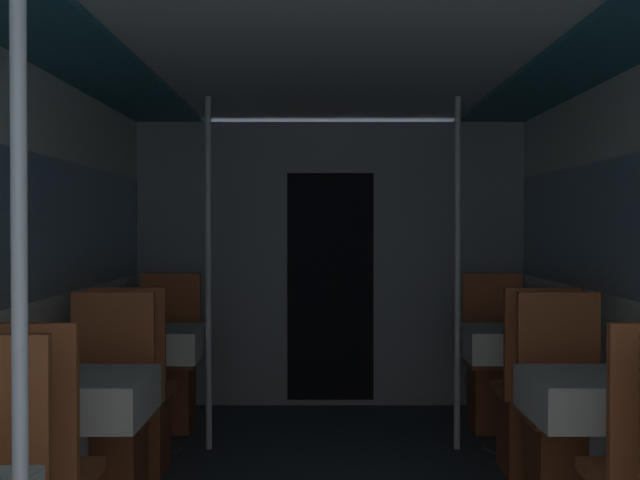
{
  "coord_description": "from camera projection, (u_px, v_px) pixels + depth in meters",
  "views": [
    {
      "loc": [
        -0.08,
        -1.26,
        1.34
      ],
      "look_at": [
        -0.06,
        2.16,
        1.28
      ],
      "focal_mm": 50.0,
      "sensor_mm": 36.0,
      "label": 1
    }
  ],
  "objects": [
    {
      "name": "dining_table_right_1",
      "position": [
        598.0,
        406.0,
        3.65
      ],
      "size": [
        0.6,
        0.6,
        0.73
      ],
      "color": "#4C4C51",
      "rests_on": "ground_plane"
    },
    {
      "name": "dining_table_left_2",
      "position": [
        147.0,
        349.0,
        5.31
      ],
      "size": [
        0.6,
        0.6,
        0.73
      ],
      "color": "#4C4C51",
      "rests_on": "ground_plane"
    },
    {
      "name": "dining_table_left_1",
      "position": [
        70.0,
        406.0,
        3.64
      ],
      "size": [
        0.6,
        0.6,
        0.73
      ],
      "color": "#4C4C51",
      "rests_on": "ground_plane"
    },
    {
      "name": "chair_left_near_2",
      "position": [
        129.0,
        416.0,
        4.79
      ],
      "size": [
        0.4,
        0.4,
        1.01
      ],
      "color": "brown",
      "rests_on": "ground_plane"
    },
    {
      "name": "dining_table_right_2",
      "position": [
        509.0,
        349.0,
        5.32
      ],
      "size": [
        0.6,
        0.6,
        0.73
      ],
      "color": "#4C4C51",
      "rests_on": "ground_plane"
    },
    {
      "name": "chair_right_far_2",
      "position": [
        492.0,
        382.0,
        5.85
      ],
      "size": [
        0.4,
        0.4,
        1.01
      ],
      "rotation": [
        0.0,
        0.0,
        3.14
      ],
      "color": "brown",
      "rests_on": "ground_plane"
    },
    {
      "name": "chair_right_far_1",
      "position": [
        562.0,
        444.0,
        4.18
      ],
      "size": [
        0.4,
        0.4,
        1.01
      ],
      "rotation": [
        0.0,
        0.0,
        3.14
      ],
      "color": "brown",
      "rests_on": "ground_plane"
    },
    {
      "name": "chair_left_far_2",
      "position": [
        162.0,
        382.0,
        5.84
      ],
      "size": [
        0.4,
        0.4,
        1.01
      ],
      "rotation": [
        0.0,
        0.0,
        3.14
      ],
      "color": "brown",
      "rests_on": "ground_plane"
    },
    {
      "name": "chair_right_near_2",
      "position": [
        530.0,
        416.0,
        4.8
      ],
      "size": [
        0.4,
        0.4,
        1.01
      ],
      "color": "brown",
      "rests_on": "ground_plane"
    },
    {
      "name": "support_pole_right_2",
      "position": [
        453.0,
        273.0,
        5.31
      ],
      "size": [
        0.04,
        0.04,
        2.1
      ],
      "color": "silver",
      "rests_on": "ground_plane"
    },
    {
      "name": "ceiling_panel",
      "position": [
        334.0,
        37.0,
        3.82
      ],
      "size": [
        2.93,
        7.94,
        0.07
      ],
      "color": "silver",
      "rests_on": "wall_left"
    },
    {
      "name": "support_pole_left_2",
      "position": [
        204.0,
        273.0,
        5.3
      ],
      "size": [
        0.04,
        0.04,
        2.1
      ],
      "color": "silver",
      "rests_on": "ground_plane"
    },
    {
      "name": "support_pole_left_0",
      "position": [
        15.0,
        355.0,
        1.97
      ],
      "size": [
        0.04,
        0.04,
        2.1
      ],
      "color": "silver",
      "rests_on": "ground_plane"
    },
    {
      "name": "bulkhead_far",
      "position": [
        326.0,
        264.0,
        6.64
      ],
      "size": [
        2.87,
        0.09,
        2.1
      ],
      "color": "gray",
      "rests_on": "ground_plane"
    },
    {
      "name": "chair_left_far_1",
      "position": [
        101.0,
        445.0,
        4.17
      ],
      "size": [
        0.4,
        0.4,
        1.01
      ],
      "rotation": [
        0.0,
        0.0,
        3.14
      ],
      "color": "brown",
      "rests_on": "ground_plane"
    }
  ]
}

